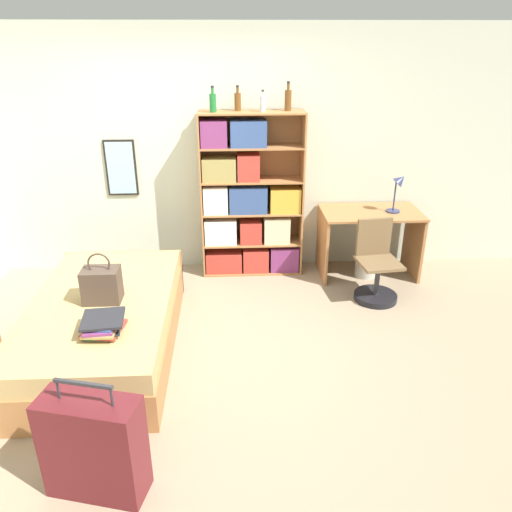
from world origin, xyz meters
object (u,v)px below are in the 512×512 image
object	(u,v)px
bed	(104,324)
suitcase	(94,447)
waste_bin	(366,265)
book_stack_on_bed	(103,325)
bottle_green	(213,102)
desk_lamp	(399,186)
bottle_clear	(263,103)
bottle_brown	(238,101)
desk_chair	(376,274)
bookcase	(247,204)
bottle_blue	(288,99)
handbag	(102,284)
desk	(369,232)

from	to	relation	value
bed	suitcase	bearing A→B (deg)	-79.08
waste_bin	book_stack_on_bed	bearing A→B (deg)	-144.10
bottle_green	desk_lamp	size ratio (longest dim) A/B	0.58
bottle_clear	bed	bearing A→B (deg)	-134.67
book_stack_on_bed	bottle_green	world-z (taller)	bottle_green
bottle_brown	desk_chair	xyz separation A→B (m)	(1.35, -0.76, -1.60)
bookcase	bottle_blue	xyz separation A→B (m)	(0.42, 0.04, 1.08)
desk_lamp	book_stack_on_bed	bearing A→B (deg)	-146.55
bookcase	bottle_brown	bearing A→B (deg)	147.99
bottle_clear	bookcase	bearing A→B (deg)	172.48
handbag	bottle_clear	xyz separation A→B (m)	(1.40, 1.46, 1.23)
suitcase	desk_chair	xyz separation A→B (m)	(2.25, 2.25, -0.07)
bed	book_stack_on_bed	distance (m)	0.60
suitcase	waste_bin	world-z (taller)	suitcase
bottle_green	desk_lamp	distance (m)	2.10
bottle_clear	desk_chair	world-z (taller)	bottle_clear
suitcase	bed	bearing A→B (deg)	100.92
desk_lamp	waste_bin	size ratio (longest dim) A/B	1.67
bookcase	bottle_green	size ratio (longest dim) A/B	7.03
suitcase	bottle_brown	size ratio (longest dim) A/B	3.17
bottle_blue	bottle_clear	bearing A→B (deg)	-166.84
bookcase	desk_chair	distance (m)	1.55
bookcase	bottle_clear	distance (m)	1.07
bottle_clear	bottle_blue	size ratio (longest dim) A/B	0.74
suitcase	bottle_blue	bearing A→B (deg)	64.87
bottle_blue	desk_lamp	world-z (taller)	bottle_blue
bottle_green	bottle_blue	world-z (taller)	bottle_blue
bottle_blue	desk_lamp	bearing A→B (deg)	-10.22
desk_chair	desk_lamp	bearing A→B (deg)	59.25
bottle_green	bottle_brown	xyz separation A→B (m)	(0.25, 0.08, -0.00)
handbag	desk_lamp	distance (m)	3.14
book_stack_on_bed	bottle_clear	size ratio (longest dim) A/B	1.67
suitcase	desk_lamp	distance (m)	3.85
book_stack_on_bed	bottle_brown	xyz separation A→B (m)	(1.05, 2.02, 1.33)
bed	handbag	bearing A→B (deg)	-26.53
bookcase	waste_bin	xyz separation A→B (m)	(1.30, -0.20, -0.66)
bottle_brown	desk_lamp	bearing A→B (deg)	-7.65
bottle_clear	waste_bin	bearing A→B (deg)	-9.11
bookcase	waste_bin	world-z (taller)	bookcase
handbag	desk	distance (m)	2.90
bottle_blue	desk	distance (m)	1.65
bottle_green	desk_lamp	world-z (taller)	bottle_green
suitcase	bottle_brown	distance (m)	3.49
bed	desk	distance (m)	2.93
bottle_green	waste_bin	xyz separation A→B (m)	(1.64, -0.17, -1.73)
book_stack_on_bed	desk_chair	bearing A→B (deg)	27.73
suitcase	desk_chair	size ratio (longest dim) A/B	0.96
bottle_blue	desk_chair	size ratio (longest dim) A/B	0.35
bookcase	bottle_green	xyz separation A→B (m)	(-0.33, -0.03, 1.07)
bottle_clear	bottle_blue	world-z (taller)	bottle_blue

